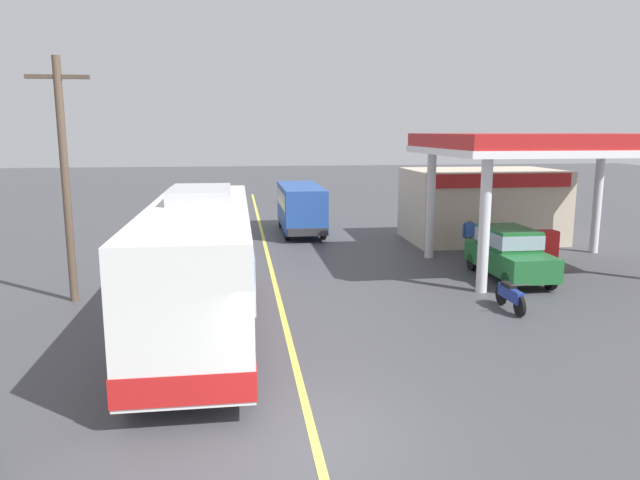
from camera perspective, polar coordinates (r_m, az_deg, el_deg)
ground at (r=29.75m, az=-5.53°, el=0.37°), size 120.00×120.00×0.00m
lane_divider_stripe at (r=24.84m, az=-5.03°, el=-1.63°), size 0.16×50.00×0.01m
coach_bus_main at (r=15.72m, az=-11.46°, el=-2.52°), size 2.60×11.04×3.69m
gas_station_roadside at (r=27.42m, az=17.03°, el=4.64°), size 9.10×11.95×5.10m
car_at_pump at (r=21.99m, az=17.76°, el=-1.00°), size 1.70×4.20×1.82m
minibus_opposing_lane at (r=30.42m, az=-1.87°, el=3.44°), size 2.04×6.13×2.44m
motorcycle_parked_forecourt at (r=18.29m, az=17.87°, el=-5.11°), size 0.55×1.80×0.92m
pedestrian_near_pump at (r=25.63m, az=14.15°, el=0.58°), size 0.55×0.22×1.66m
utility_pole_roadside at (r=19.36m, az=-23.37°, el=5.64°), size 1.80×0.24×7.35m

